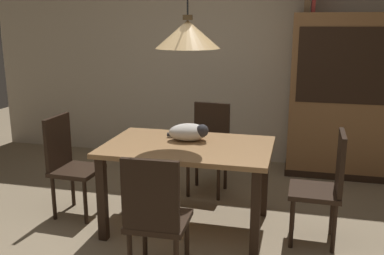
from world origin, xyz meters
name	(u,v)px	position (x,y,z in m)	size (l,w,h in m)	color
back_wall	(227,46)	(0.00, 2.65, 1.45)	(6.40, 0.10, 2.90)	beige
dining_table	(188,156)	(0.02, 0.60, 0.65)	(1.40, 0.90, 0.75)	#A87A4C
chair_far_back	(209,144)	(0.03, 1.48, 0.51)	(0.42, 0.42, 0.93)	black
chair_right_side	(325,183)	(1.15, 0.60, 0.51)	(0.41, 0.41, 0.93)	black
chair_left_side	(69,161)	(-1.10, 0.60, 0.51)	(0.42, 0.42, 0.93)	black
chair_near_front	(155,215)	(0.03, -0.28, 0.51)	(0.41, 0.41, 0.93)	black
cat_sleeping	(190,132)	(0.01, 0.73, 0.83)	(0.40, 0.30, 0.16)	silver
pendant_lamp	(188,34)	(0.02, 0.60, 1.66)	(0.52, 0.52, 1.30)	#E5B775
hutch_bookcase	(339,100)	(1.36, 2.32, 0.89)	(1.12, 0.45, 1.85)	olive
book_brown_thick	(307,2)	(0.94, 2.32, 1.96)	(0.06, 0.24, 0.22)	brown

